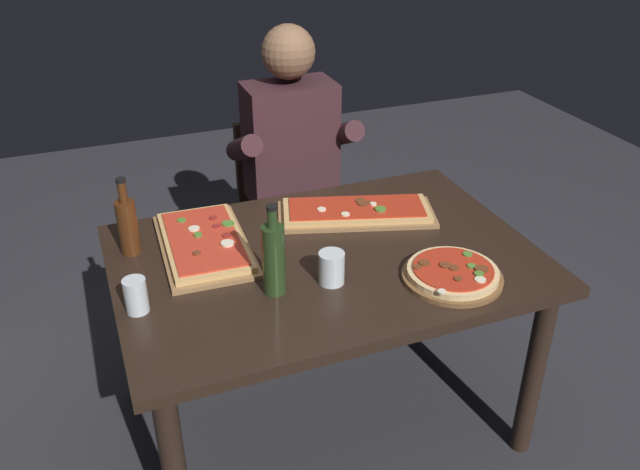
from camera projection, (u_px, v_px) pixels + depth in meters
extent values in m
plane|color=#2D2D33|center=(325.00, 416.00, 2.62)|extent=(6.40, 6.40, 0.00)
cube|color=black|center=(325.00, 260.00, 2.26)|extent=(1.40, 0.96, 0.04)
cylinder|color=black|center=(534.00, 373.00, 2.32)|extent=(0.07, 0.07, 0.70)
cylinder|color=black|center=(137.00, 321.00, 2.58)|extent=(0.07, 0.07, 0.70)
cylinder|color=black|center=(422.00, 260.00, 2.96)|extent=(0.07, 0.07, 0.70)
cube|color=olive|center=(356.00, 215.00, 2.48)|extent=(0.62, 0.39, 0.02)
cube|color=tan|center=(356.00, 210.00, 2.48)|extent=(0.57, 0.35, 0.02)
cube|color=#B72D19|center=(356.00, 207.00, 2.47)|extent=(0.52, 0.32, 0.01)
cylinder|color=beige|center=(373.00, 204.00, 2.48)|extent=(0.02, 0.02, 0.01)
cylinder|color=brown|center=(363.00, 204.00, 2.48)|extent=(0.04, 0.04, 0.01)
cylinder|color=beige|center=(345.00, 214.00, 2.41)|extent=(0.03, 0.03, 0.00)
cylinder|color=brown|center=(360.00, 200.00, 2.50)|extent=(0.04, 0.04, 0.00)
cylinder|color=beige|center=(322.00, 209.00, 2.44)|extent=(0.03, 0.03, 0.00)
cylinder|color=#4C7F2D|center=(380.00, 209.00, 2.44)|extent=(0.04, 0.04, 0.01)
cylinder|color=brown|center=(369.00, 203.00, 2.49)|extent=(0.03, 0.03, 0.00)
cube|color=olive|center=(204.00, 246.00, 2.29)|extent=(0.31, 0.52, 0.02)
cube|color=tan|center=(204.00, 241.00, 2.28)|extent=(0.28, 0.48, 0.02)
cube|color=red|center=(204.00, 238.00, 2.27)|extent=(0.25, 0.44, 0.01)
cylinder|color=#4C7F2D|center=(228.00, 223.00, 2.35)|extent=(0.04, 0.04, 0.01)
cylinder|color=beige|center=(194.00, 229.00, 2.32)|extent=(0.04, 0.04, 0.00)
cylinder|color=#4C7F2D|center=(182.00, 220.00, 2.37)|extent=(0.03, 0.03, 0.00)
cylinder|color=maroon|center=(213.00, 218.00, 2.38)|extent=(0.03, 0.03, 0.01)
cylinder|color=#4C7F2D|center=(198.00, 235.00, 2.28)|extent=(0.03, 0.03, 0.01)
cylinder|color=maroon|center=(216.00, 226.00, 2.33)|extent=(0.03, 0.03, 0.00)
cylinder|color=maroon|center=(226.00, 235.00, 2.27)|extent=(0.03, 0.03, 0.01)
cylinder|color=brown|center=(197.00, 253.00, 2.17)|extent=(0.03, 0.03, 0.01)
cylinder|color=beige|center=(227.00, 243.00, 2.23)|extent=(0.04, 0.04, 0.01)
cylinder|color=brown|center=(452.00, 277.00, 2.12)|extent=(0.32, 0.32, 0.02)
cylinder|color=#E5C184|center=(453.00, 272.00, 2.11)|extent=(0.29, 0.29, 0.02)
cylinder|color=#B72D19|center=(453.00, 269.00, 2.10)|extent=(0.25, 0.25, 0.01)
cylinder|color=brown|center=(482.00, 269.00, 2.09)|extent=(0.04, 0.04, 0.01)
cylinder|color=brown|center=(417.00, 267.00, 2.10)|extent=(0.03, 0.03, 0.00)
cylinder|color=brown|center=(425.00, 263.00, 2.12)|extent=(0.04, 0.04, 0.00)
cylinder|color=#4C7F2D|center=(479.00, 274.00, 2.06)|extent=(0.03, 0.03, 0.01)
cylinder|color=beige|center=(442.00, 292.00, 1.98)|extent=(0.03, 0.03, 0.01)
cylinder|color=beige|center=(480.00, 280.00, 2.04)|extent=(0.03, 0.03, 0.00)
cylinder|color=#4C7F2D|center=(472.00, 266.00, 2.11)|extent=(0.03, 0.03, 0.01)
cylinder|color=#4C7F2D|center=(468.00, 254.00, 2.17)|extent=(0.03, 0.03, 0.00)
cylinder|color=brown|center=(458.00, 279.00, 2.04)|extent=(0.02, 0.02, 0.01)
cylinder|color=brown|center=(454.00, 268.00, 2.10)|extent=(0.03, 0.03, 0.01)
cylinder|color=brown|center=(445.00, 265.00, 2.11)|extent=(0.04, 0.04, 0.01)
cylinder|color=#47230F|center=(128.00, 228.00, 2.22)|extent=(0.07, 0.07, 0.19)
cylinder|color=#47230F|center=(122.00, 192.00, 2.16)|extent=(0.03, 0.03, 0.07)
cylinder|color=black|center=(120.00, 180.00, 2.13)|extent=(0.03, 0.03, 0.01)
cylinder|color=#233819|center=(274.00, 260.00, 2.01)|extent=(0.07, 0.07, 0.23)
cylinder|color=#233819|center=(272.00, 218.00, 1.94)|extent=(0.03, 0.03, 0.06)
cylinder|color=black|center=(272.00, 207.00, 1.92)|extent=(0.03, 0.03, 0.01)
cylinder|color=silver|center=(332.00, 268.00, 2.08)|extent=(0.08, 0.08, 0.11)
cylinder|color=#5B3814|center=(331.00, 275.00, 2.10)|extent=(0.07, 0.07, 0.06)
cylinder|color=silver|center=(136.00, 296.00, 1.95)|extent=(0.07, 0.07, 0.11)
cube|color=black|center=(292.00, 224.00, 3.08)|extent=(0.44, 0.44, 0.04)
cube|color=black|center=(277.00, 162.00, 3.13)|extent=(0.40, 0.04, 0.42)
cylinder|color=black|center=(267.00, 295.00, 2.98)|extent=(0.04, 0.04, 0.41)
cylinder|color=black|center=(345.00, 278.00, 3.10)|extent=(0.04, 0.04, 0.41)
cylinder|color=black|center=(244.00, 253.00, 3.29)|extent=(0.04, 0.04, 0.41)
cylinder|color=black|center=(316.00, 239.00, 3.41)|extent=(0.04, 0.04, 0.41)
cylinder|color=#23232D|center=(285.00, 286.00, 3.01)|extent=(0.11, 0.11, 0.45)
cylinder|color=#23232D|center=(327.00, 277.00, 3.07)|extent=(0.11, 0.11, 0.45)
cube|color=#23232D|center=(299.00, 218.00, 2.96)|extent=(0.34, 0.40, 0.12)
cube|color=#381E23|center=(290.00, 143.00, 2.88)|extent=(0.38, 0.22, 0.52)
sphere|color=brown|center=(288.00, 52.00, 2.69)|extent=(0.22, 0.22, 0.22)
cylinder|color=#381E23|center=(244.00, 148.00, 2.76)|extent=(0.09, 0.31, 0.21)
cylinder|color=#381E23|center=(342.00, 134.00, 2.90)|extent=(0.09, 0.31, 0.21)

